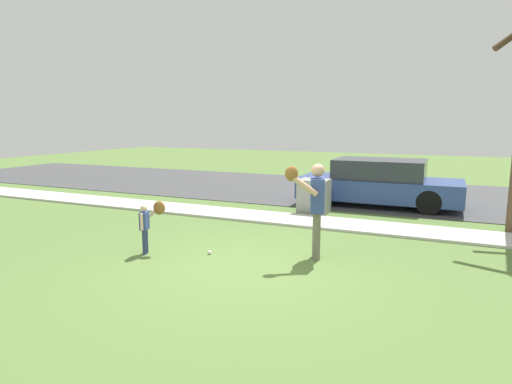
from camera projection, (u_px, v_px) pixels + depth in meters
name	position (u px, v px, depth m)	size (l,w,h in m)	color
ground_plane	(309.00, 223.00, 10.42)	(48.00, 48.00, 0.00)	#567538
sidewalk_strip	(310.00, 221.00, 10.50)	(36.00, 1.20, 0.06)	beige
road_surface	(352.00, 192.00, 15.02)	(36.00, 6.80, 0.02)	#424244
person_adult	(315.00, 201.00, 7.58)	(0.65, 0.78, 1.70)	#6B6656
person_child	(149.00, 220.00, 7.97)	(0.41, 0.47, 0.97)	navy
baseball	(210.00, 252.00, 7.99)	(0.07, 0.07, 0.07)	white
utility_cabinet	(314.00, 196.00, 11.54)	(0.77, 0.67, 0.90)	gray
parked_wagon_blue	(379.00, 183.00, 12.51)	(4.50, 1.80, 1.33)	#2D478C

